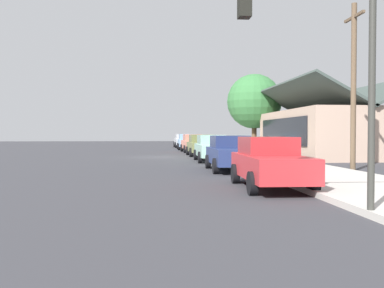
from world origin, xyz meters
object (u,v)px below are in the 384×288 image
object	(u,v)px
car_skyblue	(187,142)
car_olive	(201,145)
car_silver	(182,141)
traffic_light_main	(321,43)
car_coral	(193,143)
car_seafoam	(212,148)
shade_tree	(254,102)
car_navy	(231,153)
utility_pole_wooden	(354,84)
car_cherry	(270,162)
fire_hydrant_red	(200,144)

from	to	relation	value
car_skyblue	car_olive	world-z (taller)	same
car_silver	car_olive	distance (m)	18.89
car_skyblue	traffic_light_main	xyz separation A→B (m)	(35.98, -0.27, 2.68)
car_coral	car_seafoam	world-z (taller)	same
shade_tree	car_seafoam	bearing A→B (deg)	-24.26
car_navy	utility_pole_wooden	xyz separation A→B (m)	(0.70, 5.44, 3.11)
car_skyblue	car_seafoam	distance (m)	18.53
traffic_light_main	car_skyblue	bearing A→B (deg)	179.56
car_navy	utility_pole_wooden	distance (m)	6.31
car_olive	shade_tree	xyz separation A→B (m)	(-6.04, 5.48, 3.72)
car_seafoam	shade_tree	size ratio (longest dim) A/B	0.70
car_seafoam	traffic_light_main	xyz separation A→B (m)	(17.45, -0.26, 2.68)
utility_pole_wooden	car_silver	bearing A→B (deg)	-170.47
car_silver	car_cherry	distance (m)	37.84
car_cherry	car_seafoam	bearing A→B (deg)	-178.27
car_coral	car_olive	xyz separation A→B (m)	(6.27, 0.06, 0.00)
traffic_light_main	car_olive	bearing A→B (deg)	179.19
car_cherry	car_skyblue	bearing A→B (deg)	-178.43
car_cherry	traffic_light_main	xyz separation A→B (m)	(4.79, -0.30, 2.68)
car_coral	traffic_light_main	xyz separation A→B (m)	(30.01, -0.28, 2.68)
car_olive	car_navy	xyz separation A→B (m)	(12.74, -0.12, -0.00)
car_silver	utility_pole_wooden	world-z (taller)	utility_pole_wooden
fire_hydrant_red	car_olive	bearing A→B (deg)	-5.81
car_coral	car_cherry	size ratio (longest dim) A/B	1.03
fire_hydrant_red	utility_pole_wooden	bearing A→B (deg)	8.60
car_navy	fire_hydrant_red	size ratio (longest dim) A/B	6.42
car_cherry	car_olive	bearing A→B (deg)	-178.58
shade_tree	fire_hydrant_red	size ratio (longest dim) A/B	9.86
car_skyblue	traffic_light_main	size ratio (longest dim) A/B	0.89
car_olive	fire_hydrant_red	world-z (taller)	car_olive
car_cherry	car_navy	bearing A→B (deg)	-177.72
traffic_light_main	fire_hydrant_red	distance (m)	36.89
shade_tree	utility_pole_wooden	size ratio (longest dim) A/B	0.93
car_silver	car_navy	xyz separation A→B (m)	(31.63, -0.01, -0.00)
fire_hydrant_red	car_silver	bearing A→B (deg)	-166.37
car_silver	fire_hydrant_red	world-z (taller)	car_silver
car_seafoam	utility_pole_wooden	distance (m)	9.49
car_skyblue	car_navy	world-z (taller)	same
shade_tree	car_coral	bearing A→B (deg)	-92.36
car_silver	traffic_light_main	world-z (taller)	traffic_light_main
utility_pole_wooden	car_cherry	bearing A→B (deg)	-44.20
traffic_light_main	utility_pole_wooden	bearing A→B (deg)	151.20
car_coral	utility_pole_wooden	xyz separation A→B (m)	(19.72, 5.38, 3.11)
car_seafoam	utility_pole_wooden	xyz separation A→B (m)	(7.16, 5.40, 3.11)
utility_pole_wooden	fire_hydrant_red	size ratio (longest dim) A/B	10.56
car_seafoam	car_navy	bearing A→B (deg)	0.63
shade_tree	car_olive	bearing A→B (deg)	-42.18
car_cherry	utility_pole_wooden	xyz separation A→B (m)	(-5.51, 5.36, 3.11)
traffic_light_main	fire_hydrant_red	size ratio (longest dim) A/B	7.32
shade_tree	car_silver	bearing A→B (deg)	-156.50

